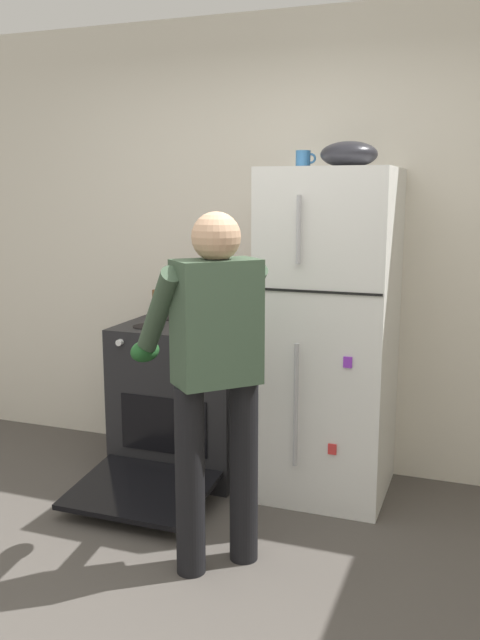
# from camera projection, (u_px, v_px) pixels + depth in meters

# --- Properties ---
(ground) EXTENTS (8.00, 8.00, 0.00)m
(ground) POSITION_uv_depth(u_px,v_px,m) (138.00, 638.00, 2.61)
(ground) COLOR #4C4742
(kitchen_wall_back) EXTENTS (6.00, 0.10, 2.70)m
(kitchen_wall_back) POSITION_uv_depth(u_px,v_px,m) (286.00, 246.00, 4.16)
(kitchen_wall_back) COLOR silver
(kitchen_wall_back) RESTS_ON ground
(refrigerator) EXTENTS (0.68, 0.72, 1.80)m
(refrigerator) POSITION_uv_depth(u_px,v_px,m) (329.00, 335.00, 3.77)
(refrigerator) COLOR white
(refrigerator) RESTS_ON ground
(stove_range) EXTENTS (0.76, 1.21, 0.91)m
(stove_range) POSITION_uv_depth(u_px,v_px,m) (186.00, 399.00, 4.13)
(stove_range) COLOR black
(stove_range) RESTS_ON ground
(person_cook) EXTENTS (0.67, 0.70, 1.60)m
(person_cook) POSITION_uv_depth(u_px,v_px,m) (214.00, 360.00, 2.98)
(person_cook) COLOR black
(person_cook) RESTS_ON ground
(red_pot) EXTENTS (0.32, 0.22, 0.13)m
(red_pot) POSITION_uv_depth(u_px,v_px,m) (208.00, 315.00, 3.95)
(red_pot) COLOR red
(red_pot) RESTS_ON stove_range
(coffee_mug) EXTENTS (0.11, 0.08, 0.10)m
(coffee_mug) POSITION_uv_depth(u_px,v_px,m) (304.00, 159.00, 3.70)
(coffee_mug) COLOR #2D6093
(coffee_mug) RESTS_ON refrigerator
(pepper_mill) EXTENTS (0.05, 0.05, 0.16)m
(pepper_mill) POSITION_uv_depth(u_px,v_px,m) (156.00, 302.00, 4.33)
(pepper_mill) COLOR brown
(pepper_mill) RESTS_ON stove_range
(mixing_bowl) EXTENTS (0.30, 0.30, 0.13)m
(mixing_bowl) POSITION_uv_depth(u_px,v_px,m) (349.00, 154.00, 3.56)
(mixing_bowl) COLOR black
(mixing_bowl) RESTS_ON refrigerator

